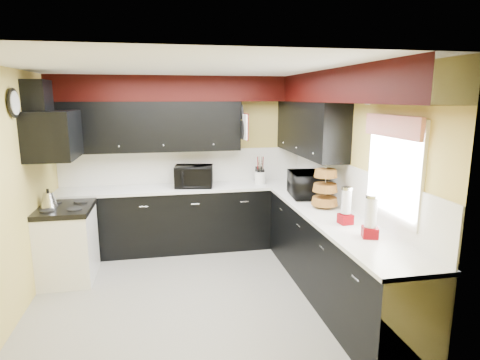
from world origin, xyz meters
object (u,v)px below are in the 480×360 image
Objects in this scene: toaster_oven at (194,176)px; kettle at (49,200)px; knife_block at (259,175)px; utensil_crock at (260,178)px; microwave at (306,184)px.

toaster_oven is 1.91m from kettle.
kettle is at bearing -166.07° from knife_block.
toaster_oven is 2.74× the size of kettle.
toaster_oven is 0.99m from utensil_crock.
microwave is 1.01m from knife_block.
utensil_crock is 0.93× the size of kettle.
microwave reaches higher than knife_block.
microwave is 3.21× the size of utensil_crock.
knife_block is at bearing 15.16° from kettle.
utensil_crock is (-0.39, 0.88, -0.07)m from microwave.
utensil_crock is at bearing 14.14° from kettle.
kettle is (-1.79, -0.68, -0.09)m from toaster_oven.
microwave is at bearing -68.31° from knife_block.
toaster_oven is 1.63m from microwave.
utensil_crock is 0.06m from knife_block.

